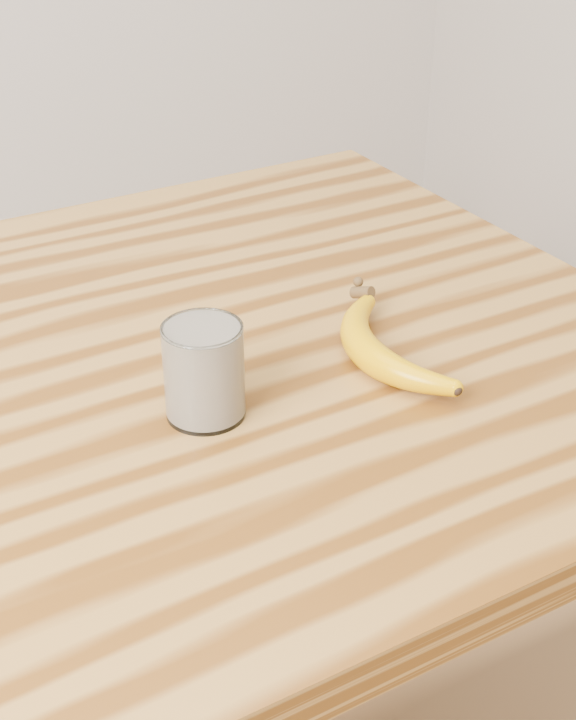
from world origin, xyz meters
TOP-DOWN VIEW (x-y plane):
  - table at (0.00, 0.00)m, footprint 1.20×0.80m
  - smoothie_glass at (0.12, -0.10)m, footprint 0.07×0.07m
  - banana at (0.28, -0.11)m, footprint 0.13×0.27m

SIDE VIEW (x-z plane):
  - table at x=0.00m, z-range 0.32..1.22m
  - banana at x=0.28m, z-range 0.90..0.93m
  - smoothie_glass at x=0.12m, z-range 0.90..0.99m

